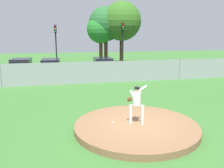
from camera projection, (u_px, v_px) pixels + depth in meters
ground_plane at (107, 95)px, 15.48m from camera, size 80.00×80.00×0.00m
asphalt_strip at (91, 74)px, 23.59m from camera, size 44.00×7.00×0.01m
pitchers_mound at (136, 127)px, 9.73m from camera, size 5.19×5.19×0.26m
pitcher_youth at (137, 101)px, 9.51m from camera, size 0.81×0.32×1.66m
baseball at (113, 122)px, 9.75m from camera, size 0.07×0.07×0.07m
chainlink_fence at (98, 72)px, 19.11m from camera, size 37.16×0.07×1.90m
parked_car_champagne at (22, 68)px, 22.14m from camera, size 2.01×4.13×1.73m
parked_car_teal at (51, 67)px, 23.00m from camera, size 2.04×4.85×1.61m
parked_car_silver at (103, 66)px, 23.91m from camera, size 2.03×4.44×1.65m
traffic_cone_orange at (121, 68)px, 26.41m from camera, size 0.40×0.40×0.55m
traffic_light_near at (56, 40)px, 25.97m from camera, size 0.28×0.46×5.04m
traffic_light_far at (123, 38)px, 27.66m from camera, size 0.28×0.46×5.35m
tree_broad_left at (101, 30)px, 30.35m from camera, size 3.64×3.64×6.49m
tree_broad_right at (106, 24)px, 30.60m from camera, size 4.53×4.53×7.65m
tree_slender_far at (122, 21)px, 30.12m from camera, size 5.06×5.06×8.24m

